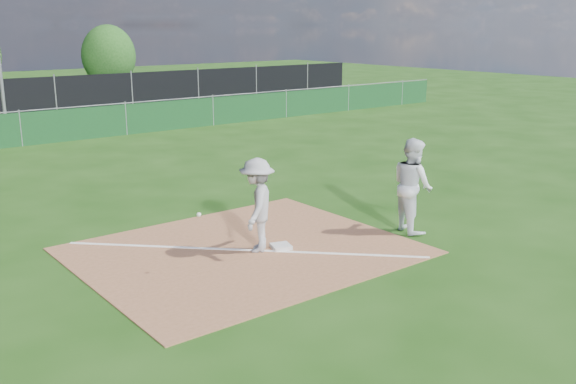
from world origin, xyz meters
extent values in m
plane|color=#183F0D|center=(0.00, 10.00, 0.00)|extent=(90.00, 90.00, 0.00)
cube|color=brown|center=(0.00, 1.00, 0.01)|extent=(6.00, 5.00, 0.02)
cube|color=white|center=(0.00, 1.00, 0.03)|extent=(5.01, 5.01, 0.01)
cube|color=#0F3918|center=(0.00, 15.00, 0.60)|extent=(44.00, 0.05, 1.20)
cube|color=silver|center=(0.62, 0.65, 0.06)|extent=(0.45, 0.45, 0.07)
imported|color=#B3B2B5|center=(0.21, 0.85, 0.92)|extent=(1.29, 1.29, 1.79)
sphere|color=white|center=(-1.21, 0.57, 1.06)|extent=(0.08, 0.08, 0.08)
imported|color=white|center=(3.49, -0.11, 0.98)|extent=(1.02, 1.15, 1.97)
imported|color=black|center=(3.88, 28.00, 0.64)|extent=(4.66, 2.93, 1.26)
cylinder|color=#382316|center=(11.29, 33.50, 0.60)|extent=(0.24, 0.24, 1.20)
ellipsoid|color=#1C4B15|center=(11.29, 33.50, 2.19)|extent=(3.59, 3.59, 4.12)
camera|label=1|loc=(-6.53, -8.64, 4.20)|focal=40.00mm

